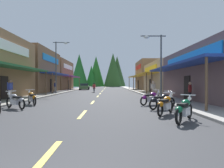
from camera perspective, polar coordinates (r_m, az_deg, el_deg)
The scene contains 23 objects.
ground at distance 31.16m, azimuth -3.20°, elevation -2.52°, with size 10.80×89.01×0.10m, color #38383A.
sidewalk_left at distance 32.11m, azimuth -15.03°, elevation -2.25°, with size 2.37×89.01×0.12m, color gray.
sidewalk_right at distance 31.58m, azimuth 8.84°, elevation -2.29°, with size 2.37×89.01×0.12m, color #9E9991.
centerline_dashes at distance 35.06m, azimuth -2.93°, elevation -2.11°, with size 0.16×66.27×0.01m.
storefront_left_middle at distance 31.85m, azimuth -25.79°, elevation 3.56°, with size 10.57×10.59×6.63m.
storefront_left_far at distance 42.72m, azimuth -18.10°, elevation 2.59°, with size 9.09×11.73×6.38m.
storefront_right_middle at distance 30.92m, azimuth 19.43°, elevation 1.90°, with size 10.31×11.11×4.71m.
storefront_right_far at distance 42.32m, azimuth 12.24°, elevation 2.64°, with size 8.01×9.52×6.40m.
streetlamp_left at distance 25.70m, azimuth -16.23°, elevation 6.97°, with size 2.19×0.30×6.98m.
streetlamp_right at distance 16.68m, azimuth 13.71°, elevation 8.08°, with size 2.19×0.30×5.70m.
motorcycle_parked_right_0 at distance 7.86m, azimuth 21.40°, elevation -7.24°, with size 1.38×1.76×1.04m.
motorcycle_parked_right_1 at distance 9.30m, azimuth 16.20°, elevation -6.04°, with size 1.33×1.79×1.04m.
motorcycle_parked_right_2 at distance 11.14m, azimuth 15.24°, elevation -4.98°, with size 1.87×1.22×1.04m.
motorcycle_parked_right_3 at distance 13.04m, azimuth 11.95°, elevation -4.19°, with size 1.80×1.33×1.04m.
motorcycle_parked_left_2 at distance 12.32m, azimuth -27.64°, elevation -4.49°, with size 1.78×1.36×1.04m.
motorcycle_parked_left_3 at distance 14.08m, azimuth -23.49°, elevation -3.88°, with size 1.32×1.80×1.04m.
rider_cruising_lead at distance 30.02m, azimuth -5.55°, elevation -1.29°, with size 0.61×2.14×1.57m.
pedestrian_by_shop at distance 17.03m, azimuth -28.97°, elevation -1.22°, with size 0.34×0.55×1.82m.
pedestrian_browsing at distance 28.87m, azimuth -17.24°, elevation -0.61°, with size 0.37×0.54×1.77m.
pedestrian_waiting at distance 14.89m, azimuth 22.94°, elevation -1.97°, with size 0.43×0.45×1.60m.
pedestrian_strolling at distance 20.20m, azimuth 12.55°, elevation -1.17°, with size 0.44×0.43×1.70m.
parked_car_curbside at distance 41.15m, azimuth -8.48°, elevation -0.80°, with size 2.26×4.40×1.40m.
treeline_backdrop at distance 76.86m, azimuth -3.44°, elevation 4.04°, with size 22.69×11.55×13.76m.
Camera 1 is at (1.30, -1.59, 1.53)m, focal length 29.62 mm.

